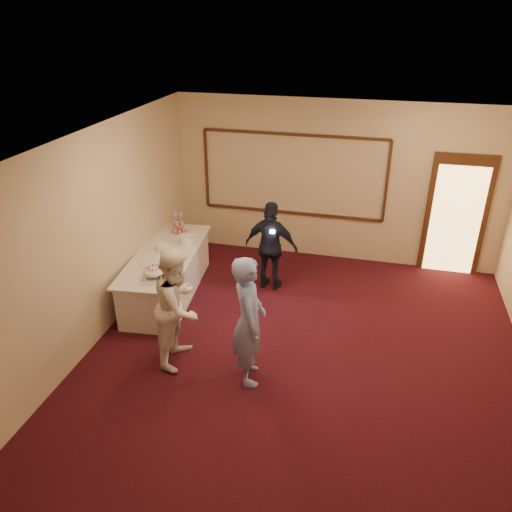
{
  "coord_description": "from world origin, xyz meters",
  "views": [
    {
      "loc": [
        0.73,
        -5.36,
        4.42
      ],
      "look_at": [
        -0.86,
        0.92,
        1.15
      ],
      "focal_mm": 35.0,
      "sensor_mm": 36.0,
      "label": 1
    }
  ],
  "objects_px": {
    "woman": "(178,306)",
    "plate_stack_b": "(186,239)",
    "pavlova_tray": "(154,274)",
    "tart": "(173,261)",
    "man": "(249,321)",
    "plate_stack_a": "(162,247)",
    "buffet_table": "(167,274)",
    "cupcake_stand": "(179,224)",
    "guest": "(271,247)"
  },
  "relations": [
    {
      "from": "pavlova_tray",
      "to": "buffet_table",
      "type": "bearing_deg",
      "value": 102.54
    },
    {
      "from": "plate_stack_a",
      "to": "pavlova_tray",
      "type": "bearing_deg",
      "value": -73.8
    },
    {
      "from": "buffet_table",
      "to": "guest",
      "type": "bearing_deg",
      "value": 21.7
    },
    {
      "from": "plate_stack_b",
      "to": "plate_stack_a",
      "type": "bearing_deg",
      "value": -126.39
    },
    {
      "from": "pavlova_tray",
      "to": "cupcake_stand",
      "type": "distance_m",
      "value": 1.71
    },
    {
      "from": "pavlova_tray",
      "to": "tart",
      "type": "distance_m",
      "value": 0.55
    },
    {
      "from": "buffet_table",
      "to": "man",
      "type": "height_order",
      "value": "man"
    },
    {
      "from": "plate_stack_a",
      "to": "guest",
      "type": "relative_size",
      "value": 0.12
    },
    {
      "from": "tart",
      "to": "guest",
      "type": "distance_m",
      "value": 1.67
    },
    {
      "from": "cupcake_stand",
      "to": "plate_stack_a",
      "type": "xyz_separation_m",
      "value": [
        0.04,
        -0.81,
        -0.07
      ]
    },
    {
      "from": "buffet_table",
      "to": "plate_stack_b",
      "type": "relative_size",
      "value": 12.79
    },
    {
      "from": "pavlova_tray",
      "to": "cupcake_stand",
      "type": "xyz_separation_m",
      "value": [
        -0.29,
        1.68,
        0.07
      ]
    },
    {
      "from": "man",
      "to": "guest",
      "type": "bearing_deg",
      "value": -11.94
    },
    {
      "from": "buffet_table",
      "to": "pavlova_tray",
      "type": "distance_m",
      "value": 0.95
    },
    {
      "from": "woman",
      "to": "plate_stack_b",
      "type": "bearing_deg",
      "value": 18.93
    },
    {
      "from": "pavlova_tray",
      "to": "woman",
      "type": "distance_m",
      "value": 1.01
    },
    {
      "from": "plate_stack_b",
      "to": "tart",
      "type": "distance_m",
      "value": 0.7
    },
    {
      "from": "pavlova_tray",
      "to": "plate_stack_b",
      "type": "height_order",
      "value": "pavlova_tray"
    },
    {
      "from": "plate_stack_b",
      "to": "man",
      "type": "distance_m",
      "value": 2.73
    },
    {
      "from": "pavlova_tray",
      "to": "cupcake_stand",
      "type": "bearing_deg",
      "value": 99.7
    },
    {
      "from": "man",
      "to": "woman",
      "type": "bearing_deg",
      "value": 62.63
    },
    {
      "from": "cupcake_stand",
      "to": "tart",
      "type": "relative_size",
      "value": 1.33
    },
    {
      "from": "cupcake_stand",
      "to": "guest",
      "type": "xyz_separation_m",
      "value": [
        1.75,
        -0.22,
        -0.13
      ]
    },
    {
      "from": "man",
      "to": "plate_stack_a",
      "type": "bearing_deg",
      "value": 29.88
    },
    {
      "from": "pavlova_tray",
      "to": "tart",
      "type": "relative_size",
      "value": 1.72
    },
    {
      "from": "man",
      "to": "guest",
      "type": "distance_m",
      "value": 2.39
    },
    {
      "from": "buffet_table",
      "to": "tart",
      "type": "relative_size",
      "value": 8.41
    },
    {
      "from": "pavlova_tray",
      "to": "tart",
      "type": "height_order",
      "value": "pavlova_tray"
    },
    {
      "from": "cupcake_stand",
      "to": "woman",
      "type": "relative_size",
      "value": 0.24
    },
    {
      "from": "buffet_table",
      "to": "woman",
      "type": "distance_m",
      "value": 1.83
    },
    {
      "from": "pavlova_tray",
      "to": "plate_stack_a",
      "type": "relative_size",
      "value": 2.9
    },
    {
      "from": "buffet_table",
      "to": "woman",
      "type": "xyz_separation_m",
      "value": [
        0.87,
        -1.55,
        0.45
      ]
    },
    {
      "from": "plate_stack_b",
      "to": "buffet_table",
      "type": "bearing_deg",
      "value": -114.95
    },
    {
      "from": "man",
      "to": "woman",
      "type": "height_order",
      "value": "man"
    },
    {
      "from": "buffet_table",
      "to": "cupcake_stand",
      "type": "xyz_separation_m",
      "value": [
        -0.11,
        0.88,
        0.53
      ]
    },
    {
      "from": "pavlova_tray",
      "to": "plate_stack_b",
      "type": "distance_m",
      "value": 1.24
    },
    {
      "from": "pavlova_tray",
      "to": "tart",
      "type": "bearing_deg",
      "value": 82.98
    },
    {
      "from": "plate_stack_a",
      "to": "man",
      "type": "distance_m",
      "value": 2.64
    },
    {
      "from": "woman",
      "to": "guest",
      "type": "bearing_deg",
      "value": -18.98
    },
    {
      "from": "cupcake_stand",
      "to": "plate_stack_a",
      "type": "height_order",
      "value": "cupcake_stand"
    },
    {
      "from": "pavlova_tray",
      "to": "plate_stack_b",
      "type": "xyz_separation_m",
      "value": [
        0.02,
        1.24,
        0.01
      ]
    },
    {
      "from": "guest",
      "to": "plate_stack_a",
      "type": "bearing_deg",
      "value": 25.92
    },
    {
      "from": "pavlova_tray",
      "to": "cupcake_stand",
      "type": "height_order",
      "value": "cupcake_stand"
    },
    {
      "from": "pavlova_tray",
      "to": "guest",
      "type": "relative_size",
      "value": 0.34
    },
    {
      "from": "buffet_table",
      "to": "woman",
      "type": "bearing_deg",
      "value": -60.74
    },
    {
      "from": "cupcake_stand",
      "to": "man",
      "type": "xyz_separation_m",
      "value": [
        1.99,
        -2.6,
        -0.03
      ]
    },
    {
      "from": "plate_stack_b",
      "to": "guest",
      "type": "xyz_separation_m",
      "value": [
        1.44,
        0.22,
        -0.07
      ]
    },
    {
      "from": "pavlova_tray",
      "to": "plate_stack_b",
      "type": "relative_size",
      "value": 2.62
    },
    {
      "from": "plate_stack_b",
      "to": "man",
      "type": "xyz_separation_m",
      "value": [
        1.68,
        -2.15,
        0.03
      ]
    },
    {
      "from": "woman",
      "to": "tart",
      "type": "bearing_deg",
      "value": 26.14
    }
  ]
}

